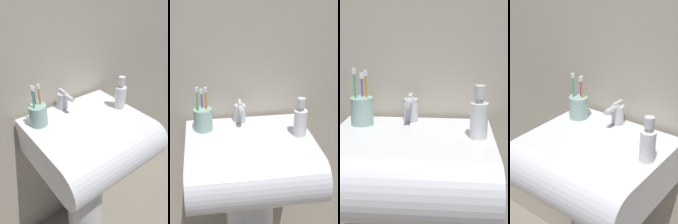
{
  "view_description": "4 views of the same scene",
  "coord_description": "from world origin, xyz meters",
  "views": [
    {
      "loc": [
        -0.5,
        -0.65,
        1.44
      ],
      "look_at": [
        0.02,
        0.03,
        0.9
      ],
      "focal_mm": 35.0,
      "sensor_mm": 36.0,
      "label": 1
    },
    {
      "loc": [
        -0.17,
        -1.21,
        1.54
      ],
      "look_at": [
        0.02,
        0.0,
        0.99
      ],
      "focal_mm": 55.0,
      "sensor_mm": 36.0,
      "label": 2
    },
    {
      "loc": [
        0.13,
        -1.01,
        1.23
      ],
      "look_at": [
        0.04,
        -0.0,
        0.96
      ],
      "focal_mm": 55.0,
      "sensor_mm": 36.0,
      "label": 3
    },
    {
      "loc": [
        0.65,
        -0.89,
        1.53
      ],
      "look_at": [
        -0.04,
        0.01,
        0.98
      ],
      "focal_mm": 55.0,
      "sensor_mm": 36.0,
      "label": 4
    }
  ],
  "objects": [
    {
      "name": "wall_back",
      "position": [
        0.0,
        0.24,
        1.2
      ],
      "size": [
        5.0,
        0.05,
        2.4
      ],
      "primitive_type": "cube",
      "color": "#B7AD99",
      "rests_on": "ground"
    },
    {
      "name": "sink_basin",
      "position": [
        0.0,
        -0.06,
        0.79
      ],
      "size": [
        0.51,
        0.48,
        0.18
      ],
      "color": "white",
      "rests_on": "sink_pedestal"
    },
    {
      "name": "faucet",
      "position": [
        -0.02,
        0.14,
        0.93
      ],
      "size": [
        0.05,
        0.11,
        0.1
      ],
      "color": "silver",
      "rests_on": "sink_basin"
    },
    {
      "name": "toothbrush_cup",
      "position": [
        -0.18,
        0.1,
        0.93
      ],
      "size": [
        0.08,
        0.08,
        0.19
      ],
      "color": "#99BFB2",
      "rests_on": "sink_basin"
    },
    {
      "name": "soap_bottle",
      "position": [
        0.21,
        -0.01,
        0.95
      ],
      "size": [
        0.05,
        0.05,
        0.16
      ],
      "color": "white",
      "rests_on": "sink_basin"
    }
  ]
}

